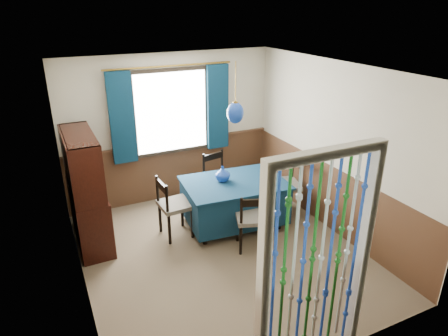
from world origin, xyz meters
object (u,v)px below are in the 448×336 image
chair_left (173,206)px  vase_sideboard (87,176)px  dining_table (234,200)px  pendant_lamp (235,113)px  vase_table (223,174)px  bowl_shelf (89,173)px  chair_near (252,219)px  sideboard (88,206)px  chair_right (286,185)px  chair_far (219,178)px

chair_left → vase_sideboard: size_ratio=4.62×
dining_table → pendant_lamp: (-0.00, -0.00, 1.37)m
vase_table → pendant_lamp: bearing=-37.8°
pendant_lamp → bowl_shelf: bearing=171.8°
chair_left → vase_sideboard: (-1.07, 0.62, 0.42)m
chair_near → sideboard: 2.32m
chair_near → chair_right: chair_right is taller
chair_left → vase_table: size_ratio=4.30×
dining_table → vase_sideboard: bearing=165.2°
chair_near → vase_sideboard: (-1.94, 1.42, 0.45)m
dining_table → vase_table: vase_table is taller
chair_right → dining_table: bearing=101.7°
sideboard → vase_sideboard: size_ratio=8.10×
dining_table → vase_table: size_ratio=7.43×
sideboard → pendant_lamp: 2.46m
chair_right → bowl_shelf: size_ratio=5.07×
pendant_lamp → bowl_shelf: 2.14m
chair_far → chair_right: size_ratio=0.94×
chair_near → vase_table: vase_table is taller
dining_table → sideboard: 2.14m
chair_near → sideboard: (-2.00, 1.18, 0.11)m
chair_near → chair_far: (0.13, 1.39, 0.02)m
chair_right → chair_left: bearing=100.3°
dining_table → vase_sideboard: (-2.02, 0.73, 0.49)m
dining_table → chair_near: size_ratio=1.83×
vase_sideboard → bowl_shelf: bearing=-90.0°
chair_far → vase_sideboard: (-2.07, 0.03, 0.42)m
chair_near → bowl_shelf: 2.28m
dining_table → pendant_lamp: bearing=-111.5°
chair_far → pendant_lamp: pendant_lamp is taller
chair_far → sideboard: bearing=-6.0°
dining_table → chair_right: size_ratio=1.64×
chair_far → sideboard: 2.15m
chair_far → pendant_lamp: size_ratio=1.07×
chair_right → vase_table: (-1.05, 0.17, 0.32)m
chair_near → chair_right: 1.17m
chair_near → bowl_shelf: (-1.94, 0.99, 0.67)m
vase_table → chair_right: bearing=-9.0°
chair_near → pendant_lamp: 1.50m
dining_table → chair_left: 0.95m
pendant_lamp → sideboard: bearing=166.9°
chair_near → sideboard: size_ratio=0.54×
dining_table → pendant_lamp: pendant_lamp is taller
vase_sideboard → chair_near: bearing=-36.2°
chair_far → bowl_shelf: bearing=-0.7°
chair_left → sideboard: size_ratio=0.57×
vase_sideboard → chair_far: bearing=-0.8°
chair_far → bowl_shelf: size_ratio=4.78×
chair_near → dining_table: bearing=104.2°
dining_table → sideboard: (-2.08, 0.48, 0.15)m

